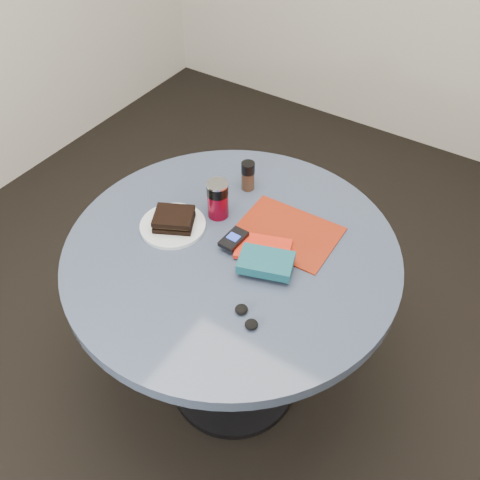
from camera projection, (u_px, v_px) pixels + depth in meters
The scene contains 11 objects.
ground at pixel (234, 381), 2.11m from camera, with size 4.00×4.00×0.00m, color black.
table at pixel (232, 284), 1.70m from camera, with size 1.00×1.00×0.75m.
plate at pixel (173, 226), 1.64m from camera, with size 0.20×0.20×0.01m, color white.
sandwich at pixel (174, 219), 1.62m from camera, with size 0.15×0.14×0.04m.
soda_can at pixel (218, 199), 1.64m from camera, with size 0.09×0.09×0.13m.
pepper_grinder at pixel (248, 176), 1.74m from camera, with size 0.05×0.05×0.10m.
magazine at pixel (287, 232), 1.62m from camera, with size 0.30×0.22×0.01m, color maroon.
red_book at pixel (263, 249), 1.56m from camera, with size 0.16×0.10×0.01m, color red.
novel at pixel (266, 262), 1.49m from camera, with size 0.15×0.10×0.03m, color #124957.
mp3_player at pixel (234, 239), 1.57m from camera, with size 0.05×0.09×0.02m.
headphones at pixel (246, 317), 1.39m from camera, with size 0.10×0.07×0.02m.
Camera 1 is at (0.62, -0.92, 1.88)m, focal length 40.00 mm.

